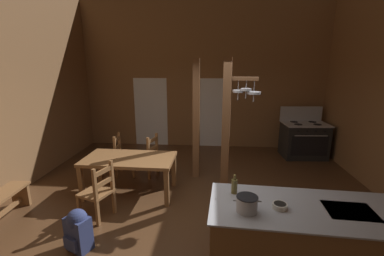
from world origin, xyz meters
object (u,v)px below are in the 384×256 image
stockpot_on_counter (247,204)px  bottle_tall_on_counter (234,186)px  ladderback_chair_by_post (158,158)px  stove_range (304,139)px  ladderback_chair_at_table_end (98,192)px  kitchen_island (301,241)px  dining_table (129,162)px  mixing_bowl_on_counter (280,206)px  backpack (78,229)px  ladderback_chair_near_window (124,156)px

stockpot_on_counter → bottle_tall_on_counter: 0.42m
ladderback_chair_by_post → stockpot_on_counter: size_ratio=3.08×
stove_range → ladderback_chair_at_table_end: bearing=-143.1°
kitchen_island → dining_table: kitchen_island is taller
kitchen_island → ladderback_chair_by_post: size_ratio=2.33×
ladderback_chair_at_table_end → mixing_bowl_on_counter: 2.82m
kitchen_island → mixing_bowl_on_counter: (-0.30, -0.04, 0.48)m
kitchen_island → bottle_tall_on_counter: bottle_tall_on_counter is taller
kitchen_island → ladderback_chair_at_table_end: 3.04m
dining_table → backpack: dining_table is taller
ladderback_chair_at_table_end → bottle_tall_on_counter: bearing=-17.8°
ladderback_chair_at_table_end → backpack: 0.77m
stove_range → ladderback_chair_by_post: bearing=-156.3°
backpack → stockpot_on_counter: 2.30m
stockpot_on_counter → mixing_bowl_on_counter: bearing=13.2°
kitchen_island → bottle_tall_on_counter: 0.99m
backpack → mixing_bowl_on_counter: 2.64m
ladderback_chair_near_window → stockpot_on_counter: stockpot_on_counter is taller
kitchen_island → bottle_tall_on_counter: (-0.78, 0.27, 0.54)m
ladderback_chair_at_table_end → backpack: size_ratio=1.59×
ladderback_chair_by_post → backpack: size_ratio=1.59×
stove_range → backpack: stove_range is taller
ladderback_chair_near_window → ladderback_chair_at_table_end: (0.15, -1.68, 0.00)m
ladderback_chair_near_window → backpack: size_ratio=1.59×
ladderback_chair_by_post → stove_range: bearing=23.7°
dining_table → stove_range: bearing=30.6°
ladderback_chair_by_post → ladderback_chair_near_window: bearing=175.9°
ladderback_chair_by_post → backpack: ladderback_chair_by_post is taller
ladderback_chair_by_post → dining_table: bearing=-116.4°
stockpot_on_counter → mixing_bowl_on_counter: size_ratio=1.87×
kitchen_island → mixing_bowl_on_counter: mixing_bowl_on_counter is taller
backpack → stockpot_on_counter: size_ratio=1.93×
ladderback_chair_by_post → backpack: bearing=-104.3°
dining_table → backpack: (-0.22, -1.60, -0.34)m
backpack → mixing_bowl_on_counter: bearing=-5.3°
stockpot_on_counter → bottle_tall_on_counter: bearing=104.6°
stove_range → ladderback_chair_near_window: size_ratio=1.39×
ladderback_chair_at_table_end → mixing_bowl_on_counter: size_ratio=5.75×
backpack → stockpot_on_counter: (2.17, -0.33, 0.67)m
backpack → stove_range: bearing=43.1°
dining_table → mixing_bowl_on_counter: (2.34, -1.83, 0.27)m
ladderback_chair_at_table_end → bottle_tall_on_counter: (2.11, -0.68, 0.54)m
ladderback_chair_at_table_end → stockpot_on_counter: (2.21, -1.08, 0.53)m
dining_table → ladderback_chair_at_table_end: bearing=-107.1°
dining_table → ladderback_chair_near_window: 0.96m
stove_range → stockpot_on_counter: 4.80m
ladderback_chair_by_post → bottle_tall_on_counter: 2.78m
bottle_tall_on_counter → ladderback_chair_by_post: bearing=122.3°
stove_range → stockpot_on_counter: bearing=-115.7°
kitchen_island → ladderback_chair_by_post: ladderback_chair_by_post is taller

